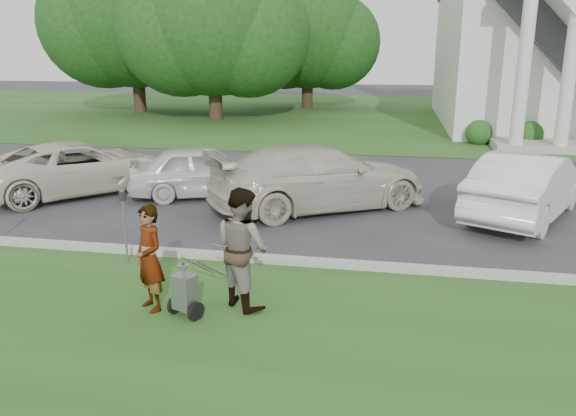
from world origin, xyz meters
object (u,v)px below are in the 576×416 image
(church, at_px, (541,6))
(car_b, at_px, (206,171))
(tree_back, at_px, (308,36))
(striping_cart, at_px, (185,293))
(tree_left, at_px, (213,26))
(person_left, at_px, (149,259))
(car_d, at_px, (527,185))
(tree_far, at_px, (134,19))
(person_right, at_px, (242,248))
(parking_meter_near, at_px, (124,218))
(car_c, at_px, (319,177))
(car_a, at_px, (80,167))

(church, distance_m, car_b, 22.21)
(tree_back, relative_size, striping_cart, 9.48)
(tree_left, relative_size, person_left, 6.65)
(car_d, bearing_deg, tree_far, -20.52)
(person_left, bearing_deg, car_b, 141.81)
(tree_left, xyz_separation_m, car_b, (5.17, -16.91, -4.43))
(church, distance_m, tree_back, 14.77)
(striping_cart, bearing_deg, tree_back, 118.97)
(tree_back, relative_size, car_d, 2.09)
(person_left, bearing_deg, striping_cart, 26.40)
(person_right, xyz_separation_m, car_d, (5.19, 5.79, -0.15))
(parking_meter_near, bearing_deg, car_c, 56.41)
(person_right, relative_size, car_b, 0.46)
(person_left, relative_size, car_a, 0.32)
(tree_far, relative_size, parking_meter_near, 8.45)
(parking_meter_near, bearing_deg, person_right, -26.98)
(church, height_order, tree_left, church)
(striping_cart, height_order, car_c, car_c)
(striping_cart, height_order, parking_meter_near, parking_meter_near)
(striping_cart, height_order, person_left, person_left)
(church, height_order, car_c, church)
(car_c, bearing_deg, striping_cart, 136.70)
(striping_cart, xyz_separation_m, parking_meter_near, (-1.82, 1.83, 0.49))
(parking_meter_near, bearing_deg, church, 63.19)
(car_b, bearing_deg, tree_left, -3.79)
(striping_cart, bearing_deg, car_a, 153.06)
(church, xyz_separation_m, tree_left, (-17.01, -1.13, -0.83))
(tree_far, distance_m, car_d, 28.38)
(church, xyz_separation_m, striping_cart, (-9.83, -24.88, -5.56))
(person_right, xyz_separation_m, car_a, (-6.21, 6.05, -0.21))
(tree_back, xyz_separation_m, car_d, (9.08, -25.42, -3.97))
(car_d, bearing_deg, car_c, 27.73)
(tree_far, distance_m, tree_back, 11.22)
(person_left, xyz_separation_m, car_d, (6.49, 6.19, -0.04))
(car_d, bearing_deg, parking_meter_near, 56.66)
(person_right, xyz_separation_m, parking_meter_near, (-2.53, 1.29, -0.04))
(church, bearing_deg, car_c, -115.07)
(striping_cart, height_order, car_d, car_d)
(striping_cart, xyz_separation_m, car_c, (1.10, 6.22, 0.41))
(person_left, xyz_separation_m, car_a, (-4.91, 6.45, -0.10))
(tree_left, bearing_deg, tree_back, 63.43)
(tree_left, distance_m, car_b, 18.23)
(car_a, bearing_deg, car_d, -140.29)
(church, xyz_separation_m, car_d, (-3.93, -18.55, -5.18))
(parking_meter_near, xyz_separation_m, car_a, (-3.67, 4.76, -0.17))
(striping_cart, distance_m, parking_meter_near, 2.63)
(striping_cart, relative_size, car_c, 0.19)
(tree_far, bearing_deg, person_left, -64.66)
(church, relative_size, striping_cart, 23.77)
(tree_left, height_order, parking_meter_near, tree_left)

